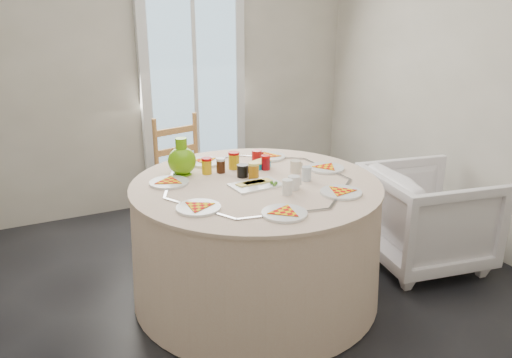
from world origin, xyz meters
name	(u,v)px	position (x,y,z in m)	size (l,w,h in m)	color
floor	(245,309)	(0.00, 0.00, 0.00)	(4.00, 4.00, 0.00)	black
wall_back	(149,67)	(0.00, 2.00, 1.30)	(4.00, 0.02, 2.60)	#BCB5A3
wall_right	(496,82)	(2.00, 0.00, 1.30)	(0.02, 4.00, 2.60)	#BCB5A3
glass_door	(194,93)	(0.40, 1.95, 1.05)	(1.00, 0.08, 2.10)	silver
table	(256,241)	(0.16, 0.15, 0.38)	(1.60, 1.60, 0.81)	beige
wooden_chair	(189,179)	(0.08, 1.25, 0.47)	(0.44, 0.42, 0.98)	#C19344
armchair	(427,214)	(1.45, -0.02, 0.39)	(0.78, 0.73, 0.80)	white
place_settings	(256,184)	(0.16, 0.15, 0.77)	(1.31, 1.31, 0.02)	white
jar_cluster	(235,166)	(0.12, 0.39, 0.82)	(0.44, 0.22, 0.13)	#9D5217
butter_tub	(261,167)	(0.32, 0.40, 0.79)	(0.12, 0.09, 0.05)	#088FB2
green_pitcher	(182,161)	(-0.21, 0.50, 0.87)	(0.18, 0.18, 0.24)	#5CA109
cheese_platter	(256,187)	(0.12, 0.09, 0.77)	(0.30, 0.19, 0.04)	silver
mugs_glasses	(276,174)	(0.30, 0.16, 0.81)	(0.54, 0.54, 0.10)	gray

